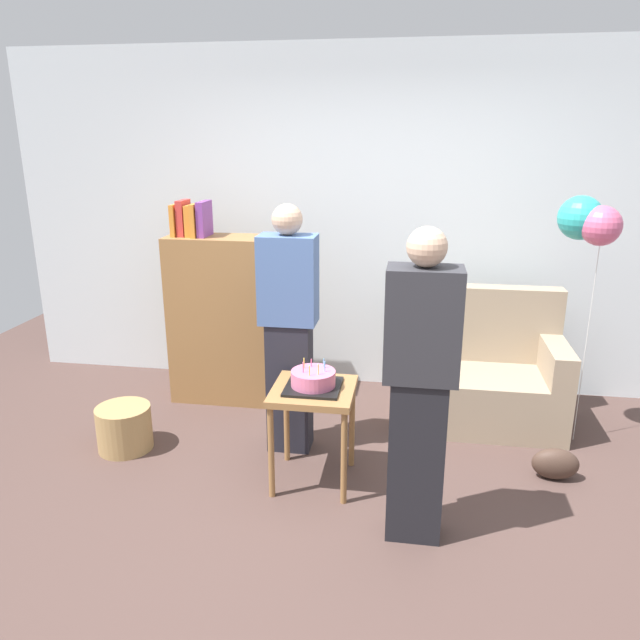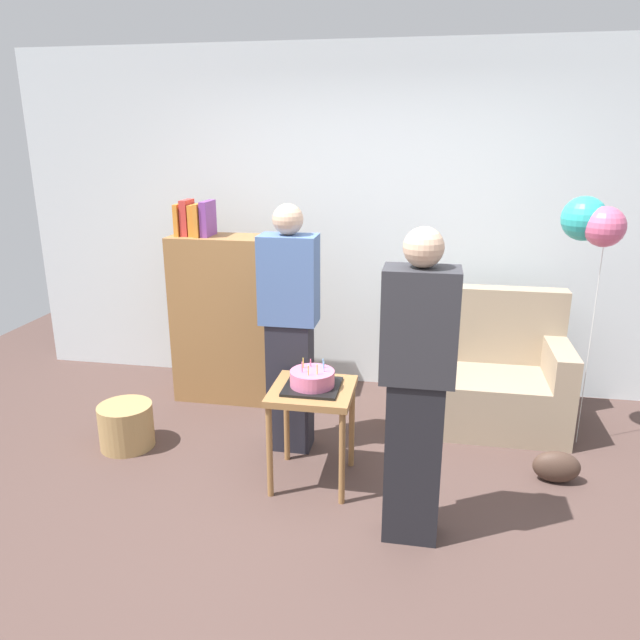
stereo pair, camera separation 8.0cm
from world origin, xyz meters
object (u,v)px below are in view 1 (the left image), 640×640
object	(u,v)px
side_table	(313,403)
birthday_cake	(313,380)
person_blowing_candles	(289,330)
wicker_basket	(124,428)
bookshelf	(222,317)
balloon_bunch	(589,221)
couch	(483,376)
person_holding_cake	(420,388)
handbag	(555,464)

from	to	relation	value
side_table	birthday_cake	xyz separation A→B (m)	(0.00, -0.00, 0.14)
person_blowing_candles	wicker_basket	world-z (taller)	person_blowing_candles
bookshelf	balloon_bunch	xyz separation A→B (m)	(2.52, -0.30, 0.84)
side_table	balloon_bunch	bearing A→B (deg)	26.29
couch	wicker_basket	xyz separation A→B (m)	(-2.40, -0.84, -0.19)
birthday_cake	couch	bearing A→B (deg)	43.36
bookshelf	birthday_cake	size ratio (longest dim) A/B	4.89
birthday_cake	person_blowing_candles	size ratio (longest dim) A/B	0.20
couch	side_table	xyz separation A→B (m)	(-1.08, -1.02, 0.18)
person_blowing_candles	wicker_basket	size ratio (longest dim) A/B	4.53
birthday_cake	person_blowing_candles	world-z (taller)	person_blowing_candles
side_table	bookshelf	bearing A→B (deg)	129.47
couch	person_holding_cake	distance (m)	1.60
wicker_basket	handbag	distance (m)	2.78
person_blowing_candles	handbag	xyz separation A→B (m)	(1.68, -0.14, -0.73)
couch	bookshelf	size ratio (longest dim) A/B	0.70
couch	person_blowing_candles	bearing A→B (deg)	-154.08
balloon_bunch	couch	bearing A→B (deg)	156.93
bookshelf	side_table	xyz separation A→B (m)	(0.90, -1.10, -0.16)
wicker_basket	person_holding_cake	bearing A→B (deg)	-17.54
couch	balloon_bunch	size ratio (longest dim) A/B	0.66
couch	balloon_bunch	world-z (taller)	balloon_bunch
person_blowing_candles	balloon_bunch	bearing A→B (deg)	19.73
couch	person_holding_cake	xyz separation A→B (m)	(-0.48, -1.45, 0.49)
side_table	birthday_cake	bearing A→B (deg)	-0.73
person_holding_cake	wicker_basket	xyz separation A→B (m)	(-1.92, 0.61, -0.68)
birthday_cake	balloon_bunch	bearing A→B (deg)	26.29
side_table	handbag	world-z (taller)	side_table
bookshelf	person_holding_cake	distance (m)	2.15
bookshelf	wicker_basket	bearing A→B (deg)	-114.23
person_holding_cake	wicker_basket	size ratio (longest dim) A/B	4.53
person_blowing_candles	balloon_bunch	xyz separation A→B (m)	(1.84, 0.41, 0.68)
couch	person_holding_cake	world-z (taller)	person_holding_cake
person_blowing_candles	handbag	world-z (taller)	person_blowing_candles
bookshelf	person_blowing_candles	xyz separation A→B (m)	(0.68, -0.71, 0.16)
person_holding_cake	birthday_cake	bearing A→B (deg)	-18.79
couch	handbag	bearing A→B (deg)	-64.22
side_table	birthday_cake	size ratio (longest dim) A/B	1.91
balloon_bunch	bookshelf	bearing A→B (deg)	173.21
bookshelf	person_blowing_candles	bearing A→B (deg)	-46.20
person_blowing_candles	person_holding_cake	xyz separation A→B (m)	(0.83, -0.81, 0.00)
couch	person_blowing_candles	world-z (taller)	person_blowing_candles
handbag	balloon_bunch	xyz separation A→B (m)	(0.16, 0.55, 1.41)
couch	handbag	xyz separation A→B (m)	(0.37, -0.78, -0.24)
couch	handbag	distance (m)	0.89
person_blowing_candles	person_holding_cake	size ratio (longest dim) A/B	1.00
birthday_cake	handbag	distance (m)	1.58
handbag	couch	bearing A→B (deg)	115.78
handbag	birthday_cake	bearing A→B (deg)	-170.34
person_holding_cake	couch	bearing A→B (deg)	-92.24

